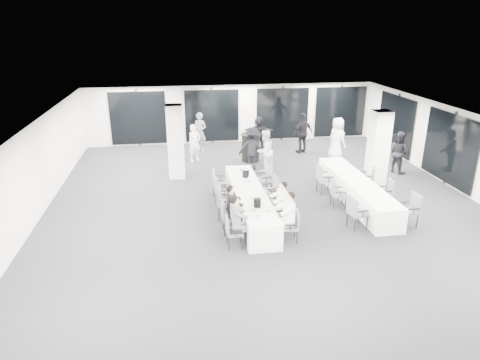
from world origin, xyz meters
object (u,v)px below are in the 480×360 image
Objects in this scene: chair_main_left_fourth at (221,190)px; chair_side_left_mid at (336,192)px; banquet_table_main at (250,202)px; chair_main_right_second at (285,210)px; chair_main_right_near at (292,224)px; standing_guest_g at (200,130)px; chair_main_right_mid at (278,197)px; standing_guest_h at (399,149)px; chair_main_left_far at (217,180)px; chair_side_right_far at (368,176)px; chair_side_left_near at (355,211)px; standing_guest_d at (303,130)px; chair_main_left_second at (228,215)px; chair_side_right_mid at (386,191)px; chair_side_right_near at (411,208)px; chair_main_left_near at (232,230)px; chair_main_right_far at (266,177)px; banquet_table_side at (356,191)px; chair_main_right_fourth at (272,188)px; standing_guest_e at (337,136)px; ice_bucket_near at (257,203)px; standing_guest_f at (259,130)px; standing_guest_c at (252,146)px; cocktail_table at (250,147)px; chair_main_left_mid at (224,200)px; standing_guest_a at (194,141)px; ice_bucket_far at (246,173)px; standing_guest_b at (265,148)px; chair_side_left_far at (323,177)px.

chair_side_left_mid is at bearing 78.51° from chair_main_left_fourth.
chair_main_right_second is (0.83, -1.17, 0.19)m from banquet_table_main.
standing_guest_g is at bearing 17.65° from chair_main_right_near.
standing_guest_h is at bearing -50.80° from chair_main_right_mid.
chair_side_right_far is (5.31, -0.42, 0.01)m from chair_main_left_far.
standing_guest_d reaches higher than chair_side_left_near.
chair_side_right_mid is at bearing 102.64° from chair_main_left_second.
chair_side_right_near reaches higher than chair_side_left_mid.
chair_side_left_mid is 0.93× the size of chair_side_right_near.
chair_main_left_near is 0.46× the size of standing_guest_h.
chair_main_right_far is (1.67, 2.81, 0.03)m from chair_main_left_second.
standing_guest_d is 1.03× the size of standing_guest_g.
chair_main_left_near is at bearing -151.50° from banquet_table_side.
chair_main_right_fourth is at bearing 166.85° from chair_main_right_far.
chair_main_right_far is 5.16m from standing_guest_e.
chair_main_left_second is at bearing -104.54° from chair_side_left_near.
chair_side_left_near is at bearing -5.12° from ice_bucket_near.
chair_side_right_far is 6.42m from standing_guest_f.
standing_guest_g is at bearing 56.23° from chair_side_right_far.
standing_guest_c is at bearing 87.05° from standing_guest_f.
chair_main_left_mid is at bearing -107.94° from cocktail_table.
chair_main_right_second is 4.08× the size of ice_bucket_near.
chair_main_left_second reaches higher than banquet_table_side.
chair_main_left_second is at bearing -114.77° from standing_guest_a.
standing_guest_g is 5.96m from ice_bucket_far.
standing_guest_a reaches higher than chair_side_right_far.
standing_guest_f is at bearing 175.54° from chair_main_left_mid.
chair_main_left_mid is 0.55× the size of standing_guest_b.
chair_side_right_near reaches higher than chair_main_left_far.
standing_guest_g reaches higher than chair_side_left_mid.
ice_bucket_near is at bearing -155.91° from banquet_table_side.
standing_guest_g reaches higher than chair_main_right_near.
standing_guest_d is at bearing 24.04° from chair_side_right_far.
chair_main_left_mid is 4.79m from standing_guest_c.
standing_guest_c is 5.76m from standing_guest_h.
chair_main_right_mid is (0.84, -0.23, 0.21)m from banquet_table_main.
standing_guest_e reaches higher than chair_main_right_near.
chair_main_right_second is 0.47× the size of standing_guest_d.
ice_bucket_near reaches higher than chair_main_right_fourth.
chair_main_left_fourth is 0.52× the size of standing_guest_c.
banquet_table_side is at bearing 6.29° from banquet_table_main.
chair_main_right_near is 0.93× the size of chair_side_left_near.
chair_side_left_far is at bearing -42.72° from chair_main_right_mid.
chair_side_right_far is 2.61m from standing_guest_h.
standing_guest_d is at bearing 18.72° from cocktail_table.
chair_main_right_second is 1.12× the size of chair_side_right_mid.
chair_main_left_fourth is (-4.49, 0.19, 0.20)m from banquet_table_side.
standing_guest_b is at bearing -149.79° from chair_side_left_mid.
standing_guest_f is at bearing 30.98° from standing_guest_g.
chair_main_left_far is 6.18m from standing_guest_d.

